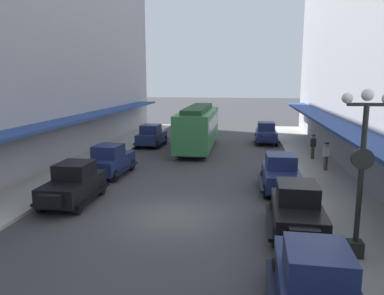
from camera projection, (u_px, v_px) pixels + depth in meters
name	position (u px, v px, depth m)	size (l,w,h in m)	color
ground_plane	(171.00, 216.00, 15.48)	(200.00, 200.00, 0.00)	#38383A
sidewalk_left	(4.00, 206.00, 16.53)	(3.00, 60.00, 0.15)	#A8A59E
sidewalk_right	(363.00, 224.00, 14.42)	(3.00, 60.00, 0.15)	#A8A59E
parked_car_0	(73.00, 183.00, 17.01)	(2.18, 4.28, 1.84)	black
parked_car_1	(110.00, 159.00, 21.94)	(2.29, 4.31, 1.84)	#19234C
parked_car_2	(315.00, 280.00, 8.79)	(2.23, 4.29, 1.84)	#19234C
parked_car_3	(281.00, 172.00, 18.89)	(2.20, 4.28, 1.84)	#19234C
parked_car_4	(266.00, 133.00, 32.89)	(2.14, 4.26, 1.84)	#19234C
parked_car_5	(152.00, 135.00, 31.51)	(2.27, 4.31, 1.84)	#19234C
parked_car_6	(297.00, 208.00, 13.63)	(2.22, 4.29, 1.84)	black
streetcar	(198.00, 126.00, 29.80)	(2.58, 9.62, 3.46)	#33723F
lamp_post_with_clock	(362.00, 167.00, 11.17)	(1.42, 0.44, 5.16)	black
fire_hydrant	(98.00, 159.00, 23.91)	(0.24, 0.24, 0.82)	#B21E19
pedestrian_0	(313.00, 147.00, 25.75)	(0.36, 0.28, 1.67)	#4C4238
pedestrian_1	(326.00, 156.00, 22.56)	(0.36, 0.28, 1.67)	#4C4238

